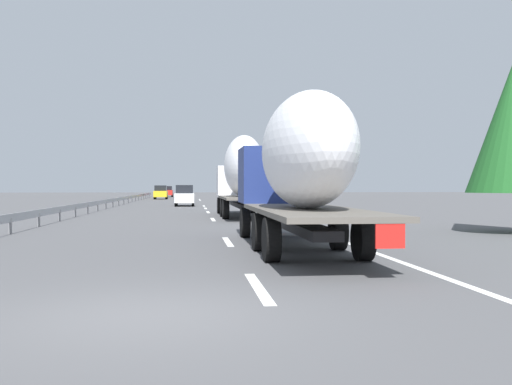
% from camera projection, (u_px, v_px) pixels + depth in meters
% --- Properties ---
extents(ground_plane, '(260.00, 260.00, 0.00)m').
position_uv_depth(ground_plane, '(183.00, 208.00, 47.83)').
color(ground_plane, '#4C4C4F').
extents(lane_stripe_0, '(3.20, 0.20, 0.01)m').
position_uv_depth(lane_stripe_0, '(258.00, 287.00, 10.26)').
color(lane_stripe_0, white).
rests_on(lane_stripe_0, ground_plane).
extents(lane_stripe_1, '(3.20, 0.20, 0.01)m').
position_uv_depth(lane_stripe_1, '(228.00, 242.00, 18.78)').
color(lane_stripe_1, white).
rests_on(lane_stripe_1, ground_plane).
extents(lane_stripe_2, '(3.20, 0.20, 0.01)m').
position_uv_depth(lane_stripe_2, '(213.00, 219.00, 31.41)').
color(lane_stripe_2, white).
rests_on(lane_stripe_2, ground_plane).
extents(lane_stripe_3, '(3.20, 0.20, 0.01)m').
position_uv_depth(lane_stripe_3, '(208.00, 212.00, 40.36)').
color(lane_stripe_3, white).
rests_on(lane_stripe_3, ground_plane).
extents(lane_stripe_4, '(3.20, 0.20, 0.01)m').
position_uv_depth(lane_stripe_4, '(206.00, 208.00, 47.35)').
color(lane_stripe_4, white).
rests_on(lane_stripe_4, ground_plane).
extents(lane_stripe_5, '(3.20, 0.20, 0.01)m').
position_uv_depth(lane_stripe_5, '(204.00, 206.00, 53.27)').
color(lane_stripe_5, white).
rests_on(lane_stripe_5, ground_plane).
extents(lane_stripe_6, '(3.20, 0.20, 0.01)m').
position_uv_depth(lane_stripe_6, '(200.00, 200.00, 75.11)').
color(lane_stripe_6, white).
rests_on(lane_stripe_6, ground_plane).
extents(lane_stripe_7, '(3.20, 0.20, 0.01)m').
position_uv_depth(lane_stripe_7, '(199.00, 199.00, 80.59)').
color(lane_stripe_7, white).
rests_on(lane_stripe_7, ground_plane).
extents(edge_line_right, '(110.00, 0.20, 0.01)m').
position_uv_depth(edge_line_right, '(245.00, 206.00, 53.40)').
color(edge_line_right, white).
rests_on(edge_line_right, ground_plane).
extents(truck_lead, '(12.50, 2.55, 4.65)m').
position_uv_depth(truck_lead, '(242.00, 173.00, 34.35)').
color(truck_lead, silver).
rests_on(truck_lead, ground_plane).
extents(truck_trailing, '(12.14, 2.55, 4.18)m').
position_uv_depth(truck_trailing, '(298.00, 164.00, 16.34)').
color(truck_trailing, navy).
rests_on(truck_trailing, ground_plane).
extents(car_white_van, '(4.54, 1.73, 1.89)m').
position_uv_depth(car_white_van, '(185.00, 196.00, 53.18)').
color(car_white_van, white).
rests_on(car_white_van, ground_plane).
extents(car_red_compact, '(4.17, 1.83, 1.84)m').
position_uv_depth(car_red_compact, '(167.00, 191.00, 99.37)').
color(car_red_compact, red).
rests_on(car_red_compact, ground_plane).
extents(car_yellow_coupe, '(4.54, 1.82, 1.92)m').
position_uv_depth(car_yellow_coupe, '(161.00, 192.00, 82.12)').
color(car_yellow_coupe, gold).
rests_on(car_yellow_coupe, ground_plane).
extents(road_sign, '(0.10, 0.90, 3.46)m').
position_uv_depth(road_sign, '(259.00, 180.00, 52.87)').
color(road_sign, gray).
rests_on(road_sign, ground_plane).
extents(tree_0, '(2.97, 2.97, 6.64)m').
position_uv_depth(tree_0, '(273.00, 168.00, 74.94)').
color(tree_0, '#472D19').
rests_on(tree_0, ground_plane).
extents(tree_2, '(3.28, 3.28, 5.67)m').
position_uv_depth(tree_2, '(296.00, 170.00, 70.13)').
color(tree_2, '#472D19').
rests_on(tree_2, ground_plane).
extents(tree_3, '(2.81, 2.81, 5.09)m').
position_uv_depth(tree_3, '(265.00, 177.00, 92.59)').
color(tree_3, '#472D19').
rests_on(tree_3, ground_plane).
extents(guardrail_median, '(94.00, 0.10, 0.76)m').
position_uv_depth(guardrail_median, '(113.00, 200.00, 50.15)').
color(guardrail_median, '#9EA0A5').
rests_on(guardrail_median, ground_plane).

